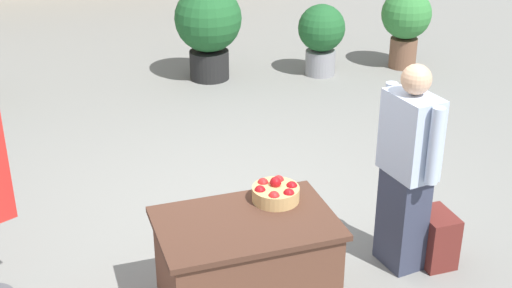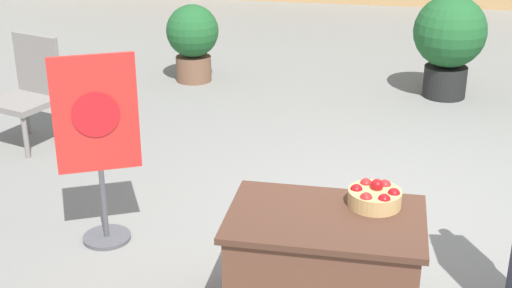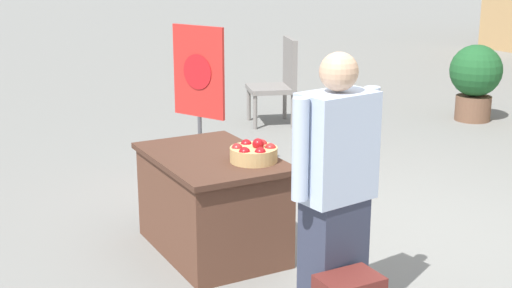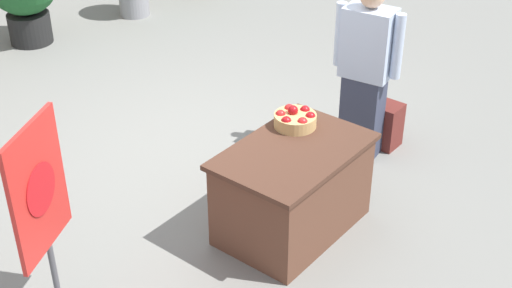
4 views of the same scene
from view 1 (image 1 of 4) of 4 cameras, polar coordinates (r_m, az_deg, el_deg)
ground_plane at (r=6.18m, az=-1.39°, el=-5.57°), size 120.00×120.00×0.00m
display_table at (r=4.89m, az=-0.79°, el=-9.75°), size 1.18×0.78×0.72m
apple_basket at (r=4.89m, az=1.59°, el=-3.88°), size 0.33×0.33×0.16m
person_visitor at (r=5.26m, az=12.01°, el=-1.92°), size 0.31×0.61×1.60m
backpack at (r=5.63m, az=14.13°, el=-7.29°), size 0.24×0.34×0.42m
potted_plant_near_left at (r=9.68m, az=11.90°, el=9.67°), size 0.65×0.65×1.05m
potted_plant_near_right at (r=9.27m, az=5.25°, el=8.74°), size 0.61×0.61×0.92m
potted_plant_far_left at (r=9.05m, az=-3.84°, el=9.49°), size 0.84×0.84×1.21m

